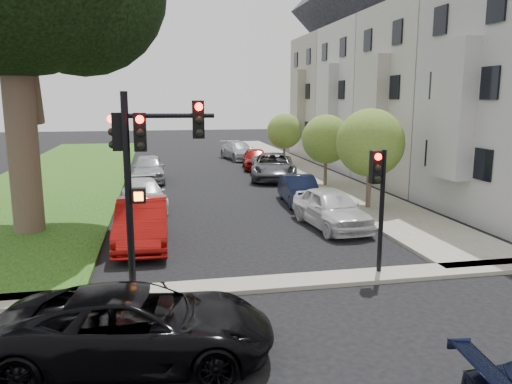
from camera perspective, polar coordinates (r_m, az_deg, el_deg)
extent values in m
plane|color=black|center=(11.89, 4.87, -13.97)|extent=(140.00, 140.00, 0.00)
cube|color=#183610|center=(35.22, -20.89, 1.97)|extent=(8.00, 44.00, 0.12)
cube|color=gray|center=(36.08, 4.61, 2.83)|extent=(3.50, 44.00, 0.12)
cube|color=gray|center=(13.65, 2.51, -10.34)|extent=(60.00, 1.00, 0.12)
cube|color=beige|center=(21.80, 21.50, 8.75)|extent=(0.70, 2.20, 5.50)
cube|color=black|center=(21.96, 22.35, 11.31)|extent=(0.08, 3.60, 6.00)
cube|color=#A19C8F|center=(30.20, 20.07, 10.12)|extent=(7.00, 7.40, 10.00)
cube|color=#A19C8F|center=(28.41, 13.26, 9.47)|extent=(0.70, 2.20, 5.50)
cube|color=black|center=(28.53, 13.90, 11.46)|extent=(0.08, 3.60, 6.00)
cube|color=#A8A8A7|center=(36.83, 13.95, 10.43)|extent=(7.00, 7.40, 10.00)
cube|color=#A8A8A7|center=(35.37, 8.17, 9.82)|extent=(0.70, 2.20, 5.50)
cube|color=black|center=(35.47, 8.68, 11.43)|extent=(0.08, 3.60, 6.00)
cube|color=tan|center=(43.74, 9.72, 10.57)|extent=(7.00, 7.40, 10.00)
cube|color=black|center=(44.38, 10.04, 20.27)|extent=(7.00, 7.55, 7.00)
cube|color=tan|center=(42.52, 4.77, 10.02)|extent=(0.70, 2.20, 5.50)
cube|color=black|center=(42.61, 5.19, 11.36)|extent=(0.08, 3.60, 6.00)
cylinder|color=brown|center=(19.85, -25.25, 6.80)|extent=(1.09, 1.09, 7.92)
cylinder|color=brown|center=(22.92, 12.74, 0.67)|extent=(0.22, 0.22, 2.16)
sphere|color=#5A732E|center=(22.67, 12.94, 5.51)|extent=(3.02, 3.02, 3.02)
cylinder|color=brown|center=(28.32, 7.94, 2.48)|extent=(0.19, 0.19, 1.94)
sphere|color=#5A732E|center=(28.13, 8.03, 6.00)|extent=(2.72, 2.72, 2.72)
cylinder|color=brown|center=(37.12, 3.24, 4.41)|extent=(0.18, 0.18, 1.84)
sphere|color=#5A732E|center=(36.98, 3.27, 6.96)|extent=(2.58, 2.58, 2.58)
cylinder|color=black|center=(12.82, -14.36, -0.42)|extent=(0.19, 0.19, 5.12)
cylinder|color=black|center=(12.58, -9.79, 8.59)|extent=(2.17, 0.25, 0.12)
cube|color=black|center=(12.60, -13.11, 6.68)|extent=(0.31, 0.27, 0.94)
cube|color=black|center=(12.62, -6.62, 8.23)|extent=(0.31, 0.27, 0.94)
cube|color=black|center=(12.88, -15.51, 6.65)|extent=(0.27, 0.31, 0.94)
sphere|color=#FF0C05|center=(12.44, -13.19, 8.08)|extent=(0.20, 0.20, 0.20)
sphere|color=black|center=(12.48, -13.07, 5.19)|extent=(0.20, 0.20, 0.20)
cube|color=black|center=(12.80, -13.26, -0.38)|extent=(0.36, 0.27, 0.37)
cube|color=#FF5905|center=(12.67, -13.28, -0.50)|extent=(0.22, 0.03, 0.22)
cylinder|color=black|center=(14.32, 14.14, -2.43)|extent=(0.13, 0.13, 3.57)
cube|color=black|center=(13.98, 13.51, 2.78)|extent=(0.29, 0.25, 0.89)
sphere|color=#FF0C05|center=(13.82, 13.81, 3.93)|extent=(0.19, 0.19, 0.19)
imported|color=black|center=(10.02, -13.38, -14.65)|extent=(5.41, 2.97, 1.44)
imported|color=silver|center=(19.51, 8.57, -1.84)|extent=(2.23, 4.65, 1.53)
imported|color=black|center=(23.65, 4.99, 0.20)|extent=(1.70, 4.18, 1.35)
imported|color=#3F4247|center=(30.98, 1.94, 2.96)|extent=(3.70, 6.16, 1.60)
imported|color=maroon|center=(35.52, -0.06, 3.85)|extent=(2.26, 4.51, 1.48)
imported|color=#999BA0|center=(41.00, -1.98, 4.74)|extent=(2.91, 5.28, 1.45)
imported|color=maroon|center=(17.39, -12.88, -3.45)|extent=(1.77, 4.84, 1.58)
imported|color=silver|center=(23.20, -12.71, -0.28)|extent=(2.29, 4.67, 1.31)
imported|color=#999BA0|center=(30.72, -12.18, 2.66)|extent=(1.92, 4.73, 1.61)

